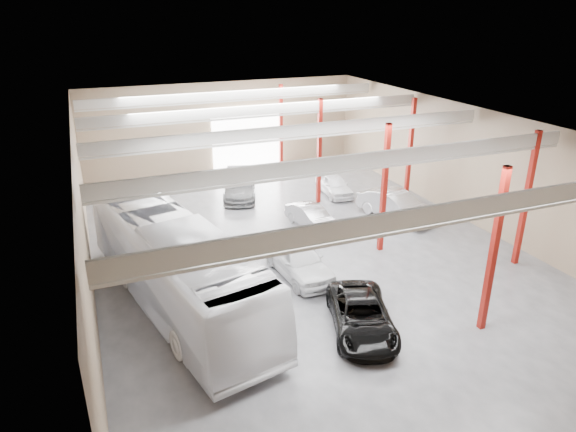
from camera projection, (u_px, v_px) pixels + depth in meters
depot_shell at (302, 157)px, 27.21m from camera, size 22.12×32.12×7.06m
coach_bus at (175, 264)px, 22.37m from camera, size 6.14×14.52×3.94m
black_sedan at (362, 315)px, 20.90m from camera, size 3.90×5.62×1.43m
car_row_a at (298, 259)px, 25.22m from camera, size 2.34×5.14×1.71m
car_row_b at (312, 217)px, 30.81m from camera, size 2.08×4.22×1.33m
car_row_c at (239, 186)px, 35.76m from camera, size 3.70×5.77×1.55m
car_right_near at (396, 205)px, 32.05m from camera, size 3.27×5.52×1.72m
car_right_far at (334, 185)px, 36.27m from camera, size 2.01×4.27×1.41m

